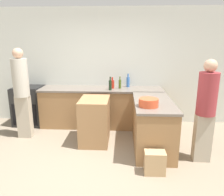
# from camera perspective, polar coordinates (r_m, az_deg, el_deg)

# --- Properties ---
(ground_plane) EXTENTS (14.00, 14.00, 0.00)m
(ground_plane) POSITION_cam_1_polar(r_m,az_deg,el_deg) (3.59, -5.82, -18.18)
(ground_plane) COLOR gray
(wall_back) EXTENTS (8.00, 0.06, 2.70)m
(wall_back) POSITION_cam_1_polar(r_m,az_deg,el_deg) (5.27, -2.48, 8.19)
(wall_back) COLOR silver
(wall_back) RESTS_ON ground_plane
(counter_back) EXTENTS (2.79, 0.69, 0.90)m
(counter_back) POSITION_cam_1_polar(r_m,az_deg,el_deg) (5.10, -2.75, -2.36)
(counter_back) COLOR olive
(counter_back) RESTS_ON ground_plane
(counter_peninsula) EXTENTS (0.69, 1.46, 0.90)m
(counter_peninsula) POSITION_cam_1_polar(r_m,az_deg,el_deg) (4.13, 10.50, -6.77)
(counter_peninsula) COLOR olive
(counter_peninsula) RESTS_ON ground_plane
(range_oven) EXTENTS (0.67, 0.61, 0.91)m
(range_oven) POSITION_cam_1_polar(r_m,az_deg,el_deg) (5.57, -20.76, -1.82)
(range_oven) COLOR black
(range_oven) RESTS_ON ground_plane
(island_table) EXTENTS (0.55, 0.75, 0.88)m
(island_table) POSITION_cam_1_polar(r_m,az_deg,el_deg) (4.29, -4.53, -5.89)
(island_table) COLOR #997047
(island_table) RESTS_ON ground_plane
(mixing_bowl) EXTENTS (0.32, 0.32, 0.13)m
(mixing_bowl) POSITION_cam_1_polar(r_m,az_deg,el_deg) (3.63, 9.52, -1.16)
(mixing_bowl) COLOR #DB512D
(mixing_bowl) RESTS_ON counter_peninsula
(hot_sauce_bottle) EXTENTS (0.09, 0.09, 0.25)m
(hot_sauce_bottle) POSITION_cam_1_polar(r_m,az_deg,el_deg) (4.96, 0.08, 3.69)
(hot_sauce_bottle) COLOR red
(hot_sauce_bottle) RESTS_ON counter_back
(water_bottle_blue) EXTENTS (0.08, 0.08, 0.31)m
(water_bottle_blue) POSITION_cam_1_polar(r_m,az_deg,el_deg) (5.13, 4.21, 4.27)
(water_bottle_blue) COLOR #386BB7
(water_bottle_blue) RESTS_ON counter_back
(wine_bottle_dark) EXTENTS (0.06, 0.06, 0.30)m
(wine_bottle_dark) POSITION_cam_1_polar(r_m,az_deg,el_deg) (4.77, -0.47, 3.46)
(wine_bottle_dark) COLOR black
(wine_bottle_dark) RESTS_ON counter_back
(olive_oil_bottle) EXTENTS (0.06, 0.06, 0.27)m
(olive_oil_bottle) POSITION_cam_1_polar(r_m,az_deg,el_deg) (4.96, 2.08, 3.76)
(olive_oil_bottle) COLOR #475B1E
(olive_oil_bottle) RESTS_ON counter_back
(person_by_range) EXTENTS (0.30, 0.30, 1.82)m
(person_by_range) POSITION_cam_1_polar(r_m,az_deg,el_deg) (4.69, -22.54, 1.96)
(person_by_range) COLOR #ADA38E
(person_by_range) RESTS_ON ground_plane
(person_at_peninsula) EXTENTS (0.30, 0.30, 1.68)m
(person_at_peninsula) POSITION_cam_1_polar(r_m,az_deg,el_deg) (3.76, 23.32, -2.30)
(person_at_peninsula) COLOR #ADA38E
(person_at_peninsula) RESTS_ON ground_plane
(paper_bag) EXTENTS (0.31, 0.20, 0.35)m
(paper_bag) POSITION_cam_1_polar(r_m,az_deg,el_deg) (3.47, 11.09, -16.23)
(paper_bag) COLOR tan
(paper_bag) RESTS_ON ground_plane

